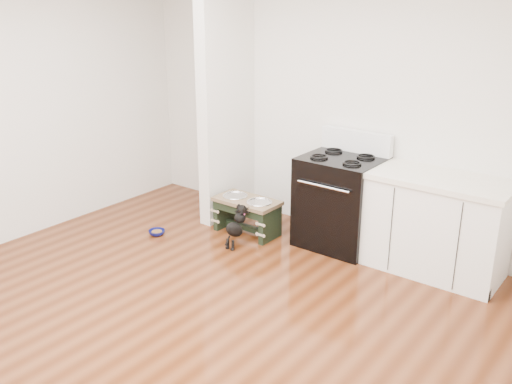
# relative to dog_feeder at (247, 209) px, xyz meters

# --- Properties ---
(ground) EXTENTS (5.00, 5.00, 0.00)m
(ground) POSITION_rel_dog_feeder_xyz_m (0.67, -1.81, -0.27)
(ground) COLOR #471F0C
(ground) RESTS_ON ground
(room_shell) EXTENTS (5.00, 5.00, 5.00)m
(room_shell) POSITION_rel_dog_feeder_xyz_m (0.67, -1.81, 1.35)
(room_shell) COLOR silver
(room_shell) RESTS_ON ground
(partition_wall) EXTENTS (0.15, 0.80, 2.70)m
(partition_wall) POSITION_rel_dog_feeder_xyz_m (-0.51, 0.29, 1.08)
(partition_wall) COLOR silver
(partition_wall) RESTS_ON ground
(oven_range) EXTENTS (0.76, 0.69, 1.14)m
(oven_range) POSITION_rel_dog_feeder_xyz_m (0.92, 0.35, 0.21)
(oven_range) COLOR black
(oven_range) RESTS_ON ground
(cabinet_run) EXTENTS (1.24, 0.64, 0.91)m
(cabinet_run) POSITION_rel_dog_feeder_xyz_m (1.90, 0.37, 0.18)
(cabinet_run) COLOR white
(cabinet_run) RESTS_ON ground
(dog_feeder) EXTENTS (0.70, 0.37, 0.40)m
(dog_feeder) POSITION_rel_dog_feeder_xyz_m (0.00, 0.00, 0.00)
(dog_feeder) COLOR black
(dog_feeder) RESTS_ON ground
(puppy) EXTENTS (0.12, 0.36, 0.43)m
(puppy) POSITION_rel_dog_feeder_xyz_m (0.12, -0.32, -0.04)
(puppy) COLOR black
(puppy) RESTS_ON ground
(floor_bowl) EXTENTS (0.22, 0.22, 0.05)m
(floor_bowl) POSITION_rel_dog_feeder_xyz_m (-0.73, -0.63, -0.24)
(floor_bowl) COLOR #0C1055
(floor_bowl) RESTS_ON ground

